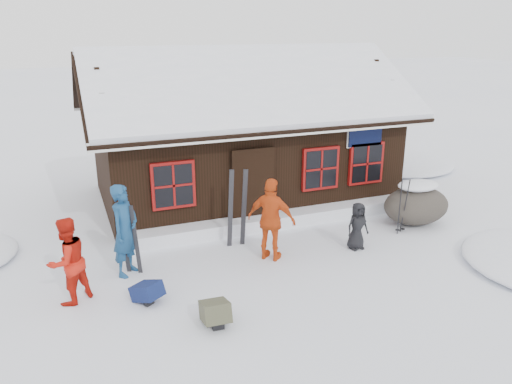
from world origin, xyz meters
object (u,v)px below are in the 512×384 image
skier_orange_right (271,220)px  backpack_blue (147,295)px  skier_crouched (357,226)px  backpack_olive (215,315)px  skier_orange_left (68,261)px  skier_teal (125,230)px  ski_poles (402,207)px  boulder (416,204)px

skier_orange_right → backpack_blue: bearing=60.4°
skier_crouched → backpack_olive: bearing=-159.2°
skier_orange_left → skier_crouched: 6.21m
skier_teal → ski_poles: 6.61m
skier_teal → skier_orange_right: 3.06m
skier_crouched → backpack_blue: bearing=-176.4°
skier_orange_right → backpack_olive: (-1.90, -1.99, -0.76)m
ski_poles → boulder: bearing=27.5°
skier_orange_right → boulder: (4.32, 0.57, -0.40)m
boulder → backpack_olive: bearing=-157.7°
skier_orange_left → skier_crouched: (6.20, 0.07, -0.27)m
backpack_blue → backpack_olive: bearing=-84.2°
skier_teal → skier_crouched: size_ratio=1.74×
backpack_blue → skier_crouched: bearing=-26.5°
skier_orange_right → backpack_blue: (-2.85, -0.81, -0.78)m
skier_crouched → backpack_olive: 4.33m
skier_teal → boulder: skier_teal is taller
backpack_blue → boulder: bearing=-22.5°
skier_crouched → boulder: bearing=15.9°
boulder → ski_poles: size_ratio=1.24×
boulder → backpack_blue: (-7.17, -1.38, -0.38)m
skier_crouched → ski_poles: 1.59m
skier_orange_left → skier_orange_right: size_ratio=0.90×
skier_orange_left → skier_orange_right: (4.16, 0.29, 0.09)m
skier_orange_left → backpack_olive: size_ratio=2.73×
skier_orange_right → backpack_olive: size_ratio=3.04×
skier_crouched → ski_poles: ski_poles is taller
ski_poles → backpack_olive: bearing=-158.4°
skier_orange_left → backpack_blue: 1.57m
skier_orange_left → boulder: 8.53m
backpack_olive → skier_crouched: bearing=28.1°
boulder → ski_poles: bearing=-152.5°
skier_teal → backpack_olive: 2.81m
skier_orange_right → ski_poles: size_ratio=1.30×
backpack_olive → skier_orange_right: bearing=50.3°
skier_orange_left → boulder: skier_orange_left is taller
ski_poles → backpack_olive: 5.91m
boulder → backpack_olive: size_ratio=2.89×
skier_orange_left → ski_poles: size_ratio=1.17×
skier_orange_left → backpack_olive: bearing=107.2°
boulder → backpack_olive: (-6.22, -2.55, -0.36)m
skier_orange_left → boulder: (8.48, 0.86, -0.31)m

